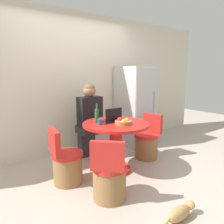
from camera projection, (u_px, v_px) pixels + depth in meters
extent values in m
plane|color=#B2A899|center=(117.00, 176.00, 3.21)|extent=(12.00, 12.00, 0.00)
cube|color=beige|center=(72.00, 83.00, 4.06)|extent=(7.00, 0.06, 2.60)
cube|color=silver|center=(135.00, 106.00, 4.56)|extent=(0.61, 0.70, 1.62)
cube|color=#AFB2B5|center=(147.00, 108.00, 4.28)|extent=(0.59, 0.01, 1.53)
cylinder|color=gray|center=(154.00, 103.00, 4.37)|extent=(0.02, 0.02, 0.49)
cylinder|color=red|center=(116.00, 169.00, 3.38)|extent=(0.45, 0.45, 0.05)
cylinder|color=red|center=(116.00, 147.00, 3.32)|extent=(0.19, 0.19, 0.67)
cylinder|color=red|center=(116.00, 124.00, 3.25)|extent=(1.00, 1.00, 0.04)
cylinder|color=olive|center=(68.00, 169.00, 3.00)|extent=(0.40, 0.40, 0.38)
cylinder|color=red|center=(67.00, 154.00, 2.96)|extent=(0.42, 0.42, 0.06)
cube|color=red|center=(54.00, 142.00, 2.84)|extent=(0.12, 0.39, 0.34)
cylinder|color=olive|center=(109.00, 184.00, 2.61)|extent=(0.40, 0.40, 0.38)
cylinder|color=red|center=(109.00, 167.00, 2.57)|extent=(0.42, 0.42, 0.06)
cube|color=red|center=(107.00, 156.00, 2.37)|extent=(0.32, 0.31, 0.34)
cylinder|color=olive|center=(146.00, 147.00, 3.87)|extent=(0.40, 0.40, 0.38)
cylinder|color=red|center=(146.00, 136.00, 3.83)|extent=(0.42, 0.42, 0.06)
cube|color=red|center=(153.00, 123.00, 3.91)|extent=(0.12, 0.38, 0.34)
cube|color=#2D2D38|center=(86.00, 144.00, 3.97)|extent=(0.28, 0.16, 0.44)
cube|color=#2D2D38|center=(88.00, 129.00, 3.87)|extent=(0.32, 0.36, 0.14)
cube|color=black|center=(90.00, 112.00, 3.75)|extent=(0.40, 0.22, 0.52)
sphere|color=#936B51|center=(89.00, 91.00, 3.68)|extent=(0.21, 0.21, 0.21)
sphere|color=brown|center=(89.00, 90.00, 3.68)|extent=(0.20, 0.20, 0.20)
cube|color=#232328|center=(110.00, 121.00, 3.35)|extent=(0.30, 0.20, 0.02)
cube|color=black|center=(114.00, 115.00, 3.25)|extent=(0.30, 0.01, 0.20)
cylinder|color=olive|center=(123.00, 122.00, 3.15)|extent=(0.25, 0.25, 0.05)
sphere|color=orange|center=(127.00, 120.00, 3.17)|extent=(0.07, 0.07, 0.07)
sphere|color=red|center=(120.00, 120.00, 3.17)|extent=(0.08, 0.08, 0.08)
sphere|color=gold|center=(123.00, 121.00, 3.09)|extent=(0.06, 0.06, 0.06)
cylinder|color=#2D4C84|center=(100.00, 122.00, 3.13)|extent=(0.07, 0.07, 0.08)
cylinder|color=#23602D|center=(97.00, 116.00, 3.23)|extent=(0.06, 0.06, 0.21)
cylinder|color=#23602D|center=(97.00, 106.00, 3.21)|extent=(0.03, 0.03, 0.08)
ellipsoid|color=tan|center=(179.00, 214.00, 2.24)|extent=(0.33, 0.13, 0.15)
sphere|color=tan|center=(190.00, 205.00, 2.34)|extent=(0.10, 0.10, 0.10)
cylinder|color=tan|center=(170.00, 218.00, 2.15)|extent=(0.14, 0.03, 0.11)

